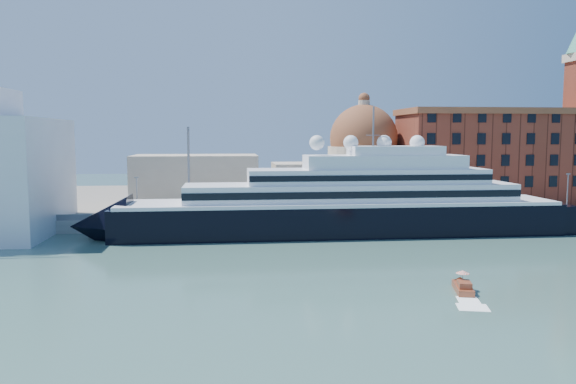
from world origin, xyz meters
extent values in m
plane|color=#345954|center=(0.00, 0.00, 0.00)|extent=(400.00, 400.00, 0.00)
cube|color=gray|center=(0.00, 34.00, 1.25)|extent=(180.00, 10.00, 2.50)
cube|color=slate|center=(0.00, 75.00, 1.00)|extent=(260.00, 72.00, 2.00)
cube|color=slate|center=(0.00, 29.50, 3.10)|extent=(180.00, 0.10, 1.20)
cube|color=black|center=(8.72, 23.00, 2.37)|extent=(83.95, 12.92, 7.00)
cone|color=black|center=(-35.41, 23.00, 2.37)|extent=(10.76, 12.92, 12.92)
cube|color=black|center=(50.70, 23.00, 2.15)|extent=(6.46, 11.84, 6.46)
cube|color=white|center=(8.72, 23.00, 6.14)|extent=(81.80, 13.13, 0.65)
cube|color=white|center=(10.88, 23.00, 8.07)|extent=(62.43, 10.76, 3.23)
cube|color=black|center=(10.88, 17.62, 8.07)|extent=(62.43, 0.15, 1.29)
cube|color=white|center=(14.10, 23.00, 11.09)|extent=(45.21, 9.69, 2.80)
cube|color=white|center=(17.33, 23.00, 13.78)|extent=(30.14, 8.61, 2.58)
cube|color=white|center=(19.49, 23.00, 15.93)|extent=(17.22, 7.53, 1.72)
cylinder|color=slate|center=(15.18, 23.00, 20.45)|extent=(0.32, 0.32, 7.53)
sphere|color=white|center=(4.42, 23.00, 17.44)|extent=(2.80, 2.80, 2.80)
sphere|color=white|center=(10.88, 23.00, 17.44)|extent=(2.80, 2.80, 2.80)
sphere|color=white|center=(17.33, 23.00, 17.44)|extent=(2.80, 2.80, 2.80)
sphere|color=white|center=(23.79, 23.00, 17.44)|extent=(2.80, 2.80, 2.80)
cube|color=white|center=(-50.00, 19.08, 1.74)|extent=(3.80, 2.51, 1.10)
cube|color=brown|center=(15.86, -17.37, 0.32)|extent=(3.14, 5.81, 0.92)
cube|color=brown|center=(15.63, -18.27, 1.11)|extent=(1.99, 2.59, 0.74)
cylinder|color=slate|center=(15.97, -16.93, 1.47)|extent=(0.06, 0.06, 1.47)
cone|color=red|center=(15.97, -16.93, 2.30)|extent=(1.66, 1.66, 0.37)
cube|color=maroon|center=(52.00, 52.00, 13.00)|extent=(42.00, 18.00, 22.00)
cube|color=brown|center=(52.00, 52.00, 24.50)|extent=(43.00, 19.00, 1.50)
cylinder|color=beige|center=(22.00, 58.00, 9.00)|extent=(18.00, 18.00, 14.00)
sphere|color=brown|center=(22.00, 58.00, 18.00)|extent=(17.00, 17.00, 17.00)
cylinder|color=beige|center=(22.00, 58.00, 26.00)|extent=(3.00, 3.00, 3.00)
cube|color=beige|center=(8.00, 56.00, 7.00)|extent=(18.00, 14.00, 10.00)
cube|color=beige|center=(-20.00, 58.00, 8.00)|extent=(30.00, 16.00, 12.00)
cylinder|color=slate|center=(-30.00, 31.00, 6.50)|extent=(0.24, 0.24, 8.00)
cube|color=slate|center=(-30.00, 31.00, 10.60)|extent=(0.80, 0.30, 0.25)
cylinder|color=slate|center=(0.00, 31.00, 6.50)|extent=(0.24, 0.24, 8.00)
cube|color=slate|center=(0.00, 31.00, 10.60)|extent=(0.80, 0.30, 0.25)
cylinder|color=slate|center=(30.00, 31.00, 6.50)|extent=(0.24, 0.24, 8.00)
cube|color=slate|center=(30.00, 31.00, 10.60)|extent=(0.80, 0.30, 0.25)
cylinder|color=slate|center=(60.00, 31.00, 6.50)|extent=(0.24, 0.24, 8.00)
cube|color=slate|center=(60.00, 31.00, 10.60)|extent=(0.80, 0.30, 0.25)
cylinder|color=slate|center=(-20.00, 33.00, 11.50)|extent=(0.50, 0.50, 18.00)
camera|label=1|loc=(-12.44, -80.98, 18.87)|focal=35.00mm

